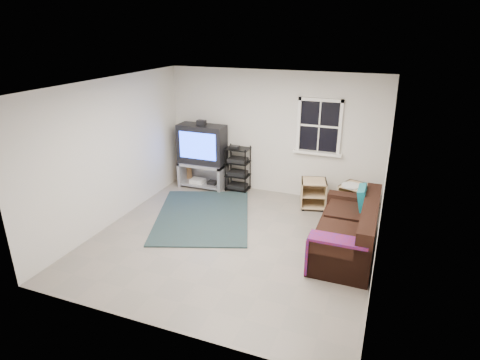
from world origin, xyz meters
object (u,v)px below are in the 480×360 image
at_px(tv_unit, 202,151).
at_px(side_table_right, 355,196).
at_px(side_table_left, 313,192).
at_px(sofa, 349,232).
at_px(av_rack, 238,171).

bearing_deg(tv_unit, side_table_right, -2.48).
distance_m(side_table_left, sofa, 1.72).
relative_size(av_rack, sofa, 0.50).
bearing_deg(side_table_left, sofa, -59.68).
relative_size(av_rack, side_table_right, 1.53).
bearing_deg(side_table_right, side_table_left, -177.24).
bearing_deg(tv_unit, side_table_left, -4.16).
height_order(tv_unit, side_table_right, tv_unit).
height_order(tv_unit, sofa, tv_unit).
relative_size(tv_unit, side_table_left, 2.60).
xyz_separation_m(side_table_left, sofa, (0.87, -1.48, 0.02)).
bearing_deg(av_rack, tv_unit, -174.37).
bearing_deg(sofa, av_rack, 145.98).
xyz_separation_m(tv_unit, av_rack, (0.80, 0.08, -0.40)).
bearing_deg(sofa, side_table_left, 120.32).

